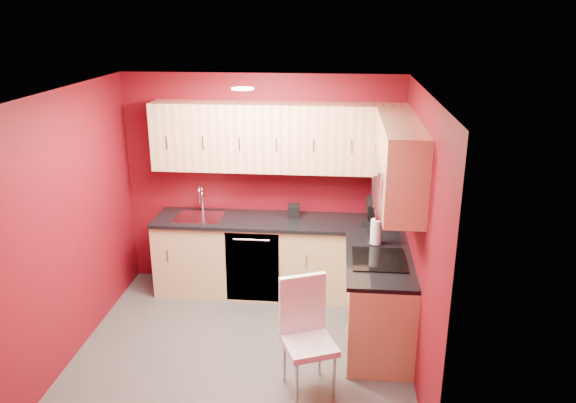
% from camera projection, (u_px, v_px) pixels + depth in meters
% --- Properties ---
extents(floor, '(3.20, 3.20, 0.00)m').
position_uv_depth(floor, '(244.00, 348.00, 5.52)').
color(floor, '#464441').
rests_on(floor, ground).
extents(ceiling, '(3.20, 3.20, 0.00)m').
position_uv_depth(ceiling, '(237.00, 92.00, 4.71)').
color(ceiling, white).
rests_on(ceiling, wall_back).
extents(wall_back, '(3.20, 0.00, 3.20)m').
position_uv_depth(wall_back, '(263.00, 182.00, 6.53)').
color(wall_back, '#600910').
rests_on(wall_back, floor).
extents(wall_front, '(3.20, 0.00, 3.20)m').
position_uv_depth(wall_front, '(201.00, 313.00, 3.70)').
color(wall_front, '#600910').
rests_on(wall_front, floor).
extents(wall_left, '(0.00, 3.00, 3.00)m').
position_uv_depth(wall_left, '(72.00, 224.00, 5.26)').
color(wall_left, '#600910').
rests_on(wall_left, floor).
extents(wall_right, '(0.00, 3.00, 3.00)m').
position_uv_depth(wall_right, '(419.00, 236.00, 4.97)').
color(wall_right, '#600910').
rests_on(wall_right, floor).
extents(base_cabinets_back, '(2.80, 0.60, 0.87)m').
position_uv_depth(base_cabinets_back, '(278.00, 258.00, 6.49)').
color(base_cabinets_back, tan).
rests_on(base_cabinets_back, floor).
extents(base_cabinets_right, '(0.60, 1.30, 0.87)m').
position_uv_depth(base_cabinets_right, '(378.00, 302.00, 5.50)').
color(base_cabinets_right, tan).
rests_on(base_cabinets_right, floor).
extents(countertop_back, '(2.80, 0.63, 0.04)m').
position_uv_depth(countertop_back, '(277.00, 221.00, 6.33)').
color(countertop_back, black).
rests_on(countertop_back, base_cabinets_back).
extents(countertop_right, '(0.63, 1.27, 0.04)m').
position_uv_depth(countertop_right, '(379.00, 260.00, 5.34)').
color(countertop_right, black).
rests_on(countertop_right, base_cabinets_right).
extents(upper_cabinets_back, '(2.80, 0.35, 0.75)m').
position_uv_depth(upper_cabinets_back, '(278.00, 137.00, 6.16)').
color(upper_cabinets_back, '#EBBA85').
rests_on(upper_cabinets_back, wall_back).
extents(upper_cabinets_right, '(0.35, 1.55, 0.75)m').
position_uv_depth(upper_cabinets_right, '(399.00, 154.00, 5.20)').
color(upper_cabinets_right, '#EBBA85').
rests_on(upper_cabinets_right, wall_right).
extents(microwave, '(0.42, 0.76, 0.42)m').
position_uv_depth(microwave, '(396.00, 185.00, 5.05)').
color(microwave, silver).
rests_on(microwave, upper_cabinets_right).
extents(cooktop, '(0.50, 0.55, 0.01)m').
position_uv_depth(cooktop, '(379.00, 260.00, 5.30)').
color(cooktop, black).
rests_on(cooktop, countertop_right).
extents(sink, '(0.52, 0.42, 0.35)m').
position_uv_depth(sink, '(199.00, 214.00, 6.41)').
color(sink, silver).
rests_on(sink, countertop_back).
extents(dishwasher_front, '(0.60, 0.02, 0.82)m').
position_uv_depth(dishwasher_front, '(252.00, 268.00, 6.24)').
color(dishwasher_front, black).
rests_on(dishwasher_front, base_cabinets_back).
extents(downlight, '(0.20, 0.20, 0.01)m').
position_uv_depth(downlight, '(243.00, 89.00, 5.00)').
color(downlight, white).
rests_on(downlight, ceiling).
extents(coffee_maker, '(0.26, 0.29, 0.30)m').
position_uv_depth(coffee_maker, '(373.00, 211.00, 6.17)').
color(coffee_maker, black).
rests_on(coffee_maker, countertop_back).
extents(napkin_holder, '(0.15, 0.15, 0.15)m').
position_uv_depth(napkin_holder, '(294.00, 211.00, 6.39)').
color(napkin_holder, black).
rests_on(napkin_holder, countertop_back).
extents(paper_towel, '(0.17, 0.17, 0.26)m').
position_uv_depth(paper_towel, '(376.00, 232.00, 5.63)').
color(paper_towel, silver).
rests_on(paper_towel, countertop_right).
extents(dining_chair, '(0.54, 0.55, 1.02)m').
position_uv_depth(dining_chair, '(309.00, 339.00, 4.75)').
color(dining_chair, white).
rests_on(dining_chair, floor).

